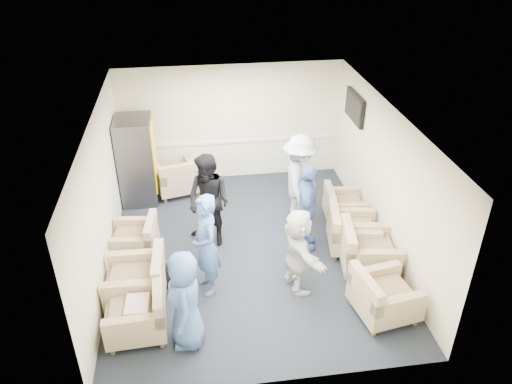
{
  "coord_description": "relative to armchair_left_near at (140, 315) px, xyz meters",
  "views": [
    {
      "loc": [
        -0.92,
        -7.51,
        5.7
      ],
      "look_at": [
        0.17,
        0.2,
        1.15
      ],
      "focal_mm": 35.0,
      "sensor_mm": 36.0,
      "label": 1
    }
  ],
  "objects": [
    {
      "name": "armchair_left_near",
      "position": [
        0.0,
        0.0,
        0.0
      ],
      "size": [
        0.92,
        0.92,
        0.7
      ],
      "rotation": [
        0.0,
        0.0,
        -1.52
      ],
      "color": "tan",
      "rests_on": "floor"
    },
    {
      "name": "person_mid_right",
      "position": [
        2.95,
        1.8,
        0.5
      ],
      "size": [
        0.64,
        1.07,
        1.7
      ],
      "primitive_type": "imported",
      "rotation": [
        0.0,
        0.0,
        1.33
      ],
      "color": "#4568A7",
      "rests_on": "floor"
    },
    {
      "name": "front_wall",
      "position": [
        1.88,
        -1.19,
        1.0
      ],
      "size": [
        5.0,
        0.02,
        2.7
      ],
      "primitive_type": "cube",
      "color": "beige",
      "rests_on": "floor"
    },
    {
      "name": "ceiling",
      "position": [
        1.88,
        1.81,
        2.35
      ],
      "size": [
        6.0,
        6.0,
        0.0
      ],
      "primitive_type": "plane",
      "rotation": [
        3.14,
        0.0,
        0.0
      ],
      "color": "silver",
      "rests_on": "back_wall"
    },
    {
      "name": "armchair_right_midfar",
      "position": [
        3.75,
        1.61,
        0.0
      ],
      "size": [
        1.02,
        1.02,
        0.71
      ],
      "rotation": [
        0.0,
        0.0,
        1.41
      ],
      "color": "tan",
      "rests_on": "floor"
    },
    {
      "name": "armchair_right_near",
      "position": [
        3.71,
        -0.15,
        0.01
      ],
      "size": [
        1.03,
        1.03,
        0.71
      ],
      "rotation": [
        0.0,
        0.0,
        1.74
      ],
      "color": "tan",
      "rests_on": "floor"
    },
    {
      "name": "chair_rail",
      "position": [
        1.88,
        4.79,
        0.55
      ],
      "size": [
        4.98,
        0.04,
        0.06
      ],
      "primitive_type": "cube",
      "color": "silver",
      "rests_on": "back_wall"
    },
    {
      "name": "armchair_right_far",
      "position": [
        3.9,
        2.59,
        -0.04
      ],
      "size": [
        0.85,
        0.85,
        0.62
      ],
      "rotation": [
        0.0,
        0.0,
        1.48
      ],
      "color": "tan",
      "rests_on": "floor"
    },
    {
      "name": "left_wall",
      "position": [
        -0.62,
        1.81,
        1.0
      ],
      "size": [
        0.02,
        6.0,
        2.7
      ],
      "primitive_type": "cube",
      "color": "beige",
      "rests_on": "floor"
    },
    {
      "name": "back_wall",
      "position": [
        1.88,
        4.81,
        1.0
      ],
      "size": [
        5.0,
        0.02,
        2.7
      ],
      "primitive_type": "cube",
      "color": "beige",
      "rests_on": "floor"
    },
    {
      "name": "armchair_left_far",
      "position": [
        -0.17,
        1.98,
        -0.03
      ],
      "size": [
        0.89,
        0.89,
        0.64
      ],
      "rotation": [
        0.0,
        0.0,
        -1.69
      ],
      "color": "tan",
      "rests_on": "floor"
    },
    {
      "name": "floor",
      "position": [
        1.88,
        1.81,
        -0.35
      ],
      "size": [
        6.0,
        6.0,
        0.0
      ],
      "primitive_type": "plane",
      "color": "black",
      "rests_on": "ground"
    },
    {
      "name": "person_mid_left",
      "position": [
        1.06,
        0.85,
        0.56
      ],
      "size": [
        0.6,
        0.76,
        1.82
      ],
      "primitive_type": "imported",
      "rotation": [
        0.0,
        0.0,
        -1.29
      ],
      "color": "#4568A7",
      "rests_on": "floor"
    },
    {
      "name": "person_front_right",
      "position": [
        2.55,
        0.69,
        0.41
      ],
      "size": [
        0.69,
        1.47,
        1.52
      ],
      "primitive_type": "imported",
      "rotation": [
        0.0,
        0.0,
        1.75
      ],
      "color": "silver",
      "rests_on": "floor"
    },
    {
      "name": "pillow",
      "position": [
        -0.01,
        -0.0,
        0.18
      ],
      "size": [
        0.35,
        0.46,
        0.13
      ],
      "primitive_type": "cube",
      "rotation": [
        0.0,
        0.0,
        -1.61
      ],
      "color": "beige",
      "rests_on": "armchair_left_near"
    },
    {
      "name": "person_back_right",
      "position": [
        3.0,
        2.68,
        0.59
      ],
      "size": [
        0.89,
        1.32,
        1.89
      ],
      "primitive_type": "imported",
      "rotation": [
        0.0,
        0.0,
        1.41
      ],
      "color": "silver",
      "rests_on": "floor"
    },
    {
      "name": "vending_machine",
      "position": [
        -0.22,
        4.04,
        0.59
      ],
      "size": [
        0.76,
        0.89,
        1.88
      ],
      "color": "#515058",
      "rests_on": "floor"
    },
    {
      "name": "tv",
      "position": [
        4.31,
        3.61,
        1.7
      ],
      "size": [
        0.1,
        1.0,
        0.58
      ],
      "color": "black",
      "rests_on": "right_wall"
    },
    {
      "name": "person_back_left",
      "position": [
        1.19,
        2.2,
        0.57
      ],
      "size": [
        1.13,
        1.1,
        1.83
      ],
      "primitive_type": "imported",
      "rotation": [
        0.0,
        0.0,
        -0.71
      ],
      "color": "black",
      "rests_on": "floor"
    },
    {
      "name": "person_front_left",
      "position": [
        0.71,
        -0.28,
        0.45
      ],
      "size": [
        0.51,
        0.79,
        1.6
      ],
      "primitive_type": "imported",
      "rotation": [
        0.0,
        0.0,
        -1.58
      ],
      "color": "#4568A7",
      "rests_on": "floor"
    },
    {
      "name": "armchair_right_midnear",
      "position": [
        3.84,
        0.98,
        0.03
      ],
      "size": [
        1.07,
        1.07,
        0.75
      ],
      "rotation": [
        0.0,
        0.0,
        1.42
      ],
      "color": "tan",
      "rests_on": "floor"
    },
    {
      "name": "right_wall",
      "position": [
        4.38,
        1.81,
        1.0
      ],
      "size": [
        0.02,
        6.0,
        2.7
      ],
      "primitive_type": "cube",
      "color": "beige",
      "rests_on": "floor"
    },
    {
      "name": "armchair_corner",
      "position": [
        0.58,
        4.18,
        0.01
      ],
      "size": [
        1.09,
        1.09,
        0.72
      ],
      "rotation": [
        0.0,
        0.0,
        3.39
      ],
      "color": "tan",
      "rests_on": "floor"
    },
    {
      "name": "backpack",
      "position": [
        0.42,
        1.03,
        -0.11
      ],
      "size": [
        0.29,
        0.22,
        0.46
      ],
      "rotation": [
        0.0,
        0.0,
        0.11
      ],
      "color": "black",
      "rests_on": "floor"
    },
    {
      "name": "armchair_left_mid",
      "position": [
        -0.04,
        0.74,
        0.02
      ],
      "size": [
        0.96,
        0.96,
        0.75
      ],
      "rotation": [
        0.0,
        0.0,
        -1.6
      ],
      "color": "tan",
      "rests_on": "floor"
    }
  ]
}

